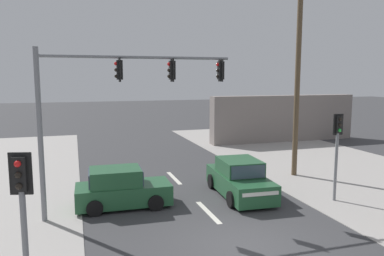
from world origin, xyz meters
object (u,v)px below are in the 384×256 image
at_px(sedan_kerbside_parked, 240,179).
at_px(hatchback_oncoming_mid, 121,189).
at_px(traffic_signal_mast, 111,96).
at_px(pedestal_signal_right_kerb, 337,142).
at_px(pedestal_signal_left_kerb, 23,209).
at_px(utility_pole_midground_right, 298,63).

relative_size(sedan_kerbside_parked, hatchback_oncoming_mid, 1.17).
height_order(traffic_signal_mast, pedestal_signal_right_kerb, traffic_signal_mast).
distance_m(traffic_signal_mast, pedestal_signal_left_kerb, 6.46).
bearing_deg(hatchback_oncoming_mid, pedestal_signal_right_kerb, -12.96).
bearing_deg(sedan_kerbside_parked, utility_pole_midground_right, 28.21).
distance_m(pedestal_signal_right_kerb, hatchback_oncoming_mid, 8.73).
relative_size(utility_pole_midground_right, sedan_kerbside_parked, 2.53).
height_order(pedestal_signal_right_kerb, sedan_kerbside_parked, pedestal_signal_right_kerb).
bearing_deg(pedestal_signal_right_kerb, pedestal_signal_left_kerb, -157.57).
distance_m(pedestal_signal_left_kerb, hatchback_oncoming_mid, 7.19).
bearing_deg(hatchback_oncoming_mid, sedan_kerbside_parked, -1.26).
bearing_deg(pedestal_signal_left_kerb, utility_pole_midground_right, 36.17).
height_order(pedestal_signal_right_kerb, hatchback_oncoming_mid, pedestal_signal_right_kerb).
height_order(utility_pole_midground_right, pedestal_signal_left_kerb, utility_pole_midground_right).
relative_size(utility_pole_midground_right, pedestal_signal_left_kerb, 3.07).
bearing_deg(pedestal_signal_right_kerb, sedan_kerbside_parked, 151.92).
relative_size(pedestal_signal_left_kerb, sedan_kerbside_parked, 0.82).
bearing_deg(traffic_signal_mast, sedan_kerbside_parked, 6.65).
bearing_deg(sedan_kerbside_parked, hatchback_oncoming_mid, 178.74).
distance_m(utility_pole_midground_right, hatchback_oncoming_mid, 10.52).
xyz_separation_m(traffic_signal_mast, pedestal_signal_right_kerb, (8.72, -1.19, -1.94)).
distance_m(traffic_signal_mast, sedan_kerbside_parked, 6.49).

